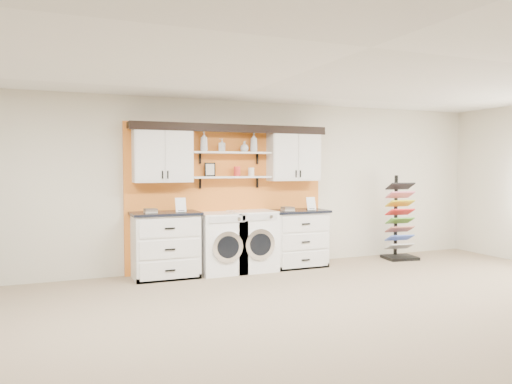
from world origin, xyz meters
name	(u,v)px	position (x,y,z in m)	size (l,w,h in m)	color
floor	(367,347)	(0.00, 0.00, 0.00)	(10.00, 10.00, 0.00)	#857459
ceiling	(371,47)	(0.00, 0.00, 2.80)	(10.00, 10.00, 0.00)	white
wall_back	(227,185)	(0.00, 4.00, 1.40)	(10.00, 10.00, 0.00)	beige
accent_panel	(228,197)	(0.00, 3.96, 1.20)	(3.40, 0.07, 2.40)	orange
upper_cabinet_left	(162,155)	(-1.13, 3.79, 1.88)	(0.90, 0.35, 0.84)	silver
upper_cabinet_right	(293,156)	(1.13, 3.79, 1.88)	(0.90, 0.35, 0.84)	silver
shelf_lower	(231,177)	(0.00, 3.80, 1.53)	(1.32, 0.28, 0.03)	silver
shelf_upper	(231,153)	(0.00, 3.80, 1.93)	(1.32, 0.28, 0.03)	silver
crown_molding	(231,128)	(0.00, 3.81, 2.33)	(3.30, 0.41, 0.13)	black
picture_frame	(210,169)	(-0.35, 3.85, 1.66)	(0.18, 0.02, 0.22)	black
canister_red	(237,171)	(0.10, 3.80, 1.62)	(0.11, 0.11, 0.16)	red
canister_cream	(251,172)	(0.35, 3.80, 1.61)	(0.10, 0.10, 0.14)	silver
base_cabinet_left	(165,245)	(-1.13, 3.64, 0.50)	(1.03, 0.66, 1.01)	silver
base_cabinet_right	(297,238)	(1.13, 3.64, 0.48)	(0.99, 0.66, 0.97)	silver
washer	(221,243)	(-0.24, 3.64, 0.48)	(0.69, 0.71, 0.97)	white
dryer	(252,241)	(0.30, 3.64, 0.49)	(0.70, 0.71, 0.98)	white
sample_rack	(399,232)	(3.19, 3.53, 0.50)	(0.62, 0.55, 1.54)	black
soap_bottle_a	(204,142)	(-0.46, 3.80, 2.10)	(0.12, 0.12, 0.31)	silver
soap_bottle_b	(222,145)	(-0.16, 3.80, 2.05)	(0.09, 0.10, 0.21)	silver
soap_bottle_c	(244,147)	(0.23, 3.80, 2.03)	(0.14, 0.14, 0.17)	silver
soap_bottle_d	(254,142)	(0.40, 3.80, 2.10)	(0.12, 0.12, 0.32)	silver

